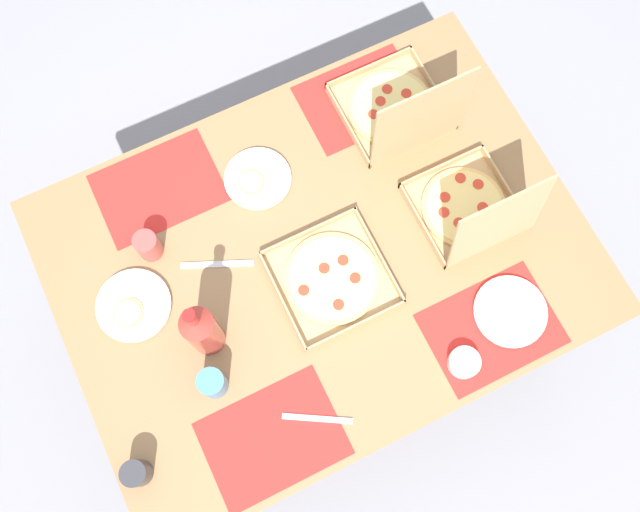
% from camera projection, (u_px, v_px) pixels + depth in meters
% --- Properties ---
extents(ground_plane, '(6.00, 6.00, 0.00)m').
position_uv_depth(ground_plane, '(320.00, 313.00, 2.72)').
color(ground_plane, gray).
extents(dining_table, '(1.49, 1.10, 0.78)m').
position_uv_depth(dining_table, '(320.00, 266.00, 2.08)').
color(dining_table, '#3F3328').
rests_on(dining_table, ground_plane).
extents(placemat_near_left, '(0.36, 0.26, 0.00)m').
position_uv_depth(placemat_near_left, '(361.00, 99.00, 2.12)').
color(placemat_near_left, red).
rests_on(placemat_near_left, dining_table).
extents(placemat_near_right, '(0.36, 0.26, 0.00)m').
position_uv_depth(placemat_near_right, '(158.00, 188.00, 2.04)').
color(placemat_near_right, red).
rests_on(placemat_near_right, dining_table).
extents(placemat_far_left, '(0.36, 0.26, 0.00)m').
position_uv_depth(placemat_far_left, '(492.00, 328.00, 1.92)').
color(placemat_far_left, red).
rests_on(placemat_far_left, dining_table).
extents(placemat_far_right, '(0.36, 0.26, 0.00)m').
position_uv_depth(placemat_far_right, '(273.00, 438.00, 1.83)').
color(placemat_far_right, red).
rests_on(placemat_far_right, dining_table).
extents(pizza_box_center, '(0.28, 0.29, 0.32)m').
position_uv_depth(pizza_box_center, '(471.00, 211.00, 1.97)').
color(pizza_box_center, tan).
rests_on(pizza_box_center, dining_table).
extents(pizza_box_corner_right, '(0.31, 0.31, 0.04)m').
position_uv_depth(pizza_box_corner_right, '(331.00, 279.00, 1.95)').
color(pizza_box_corner_right, tan).
rests_on(pizza_box_corner_right, dining_table).
extents(pizza_box_corner_left, '(0.30, 0.30, 0.34)m').
position_uv_depth(pizza_box_corner_left, '(397.00, 110.00, 2.06)').
color(pizza_box_corner_left, tan).
rests_on(pizza_box_corner_left, dining_table).
extents(plate_middle, '(0.21, 0.21, 0.02)m').
position_uv_depth(plate_middle, '(510.00, 312.00, 1.92)').
color(plate_middle, white).
rests_on(plate_middle, dining_table).
extents(plate_near_right, '(0.21, 0.21, 0.03)m').
position_uv_depth(plate_near_right, '(133.00, 306.00, 1.93)').
color(plate_near_right, white).
rests_on(plate_near_right, dining_table).
extents(plate_near_left, '(0.20, 0.20, 0.03)m').
position_uv_depth(plate_near_left, '(257.00, 179.00, 2.04)').
color(plate_near_left, white).
rests_on(plate_near_left, dining_table).
extents(soda_bottle, '(0.09, 0.09, 0.32)m').
position_uv_depth(soda_bottle, '(202.00, 330.00, 1.78)').
color(soda_bottle, '#B2382D').
rests_on(soda_bottle, dining_table).
extents(cup_spare, '(0.07, 0.07, 0.10)m').
position_uv_depth(cup_spare, '(148.00, 246.00, 1.94)').
color(cup_spare, '#BF4742').
rests_on(cup_spare, dining_table).
extents(cup_dark, '(0.07, 0.07, 0.09)m').
position_uv_depth(cup_dark, '(137.00, 473.00, 1.76)').
color(cup_dark, '#333338').
rests_on(cup_dark, dining_table).
extents(cup_clear_left, '(0.07, 0.07, 0.10)m').
position_uv_depth(cup_clear_left, '(213.00, 383.00, 1.82)').
color(cup_clear_left, teal).
rests_on(cup_clear_left, dining_table).
extents(condiment_bowl, '(0.09, 0.09, 0.04)m').
position_uv_depth(condiment_bowl, '(464.00, 362.00, 1.87)').
color(condiment_bowl, white).
rests_on(condiment_bowl, dining_table).
extents(knife_by_far_left, '(0.20, 0.10, 0.00)m').
position_uv_depth(knife_by_far_left, '(217.00, 264.00, 1.97)').
color(knife_by_far_left, '#B7B7BC').
rests_on(knife_by_far_left, dining_table).
extents(fork_by_far_right, '(0.17, 0.11, 0.00)m').
position_uv_depth(fork_by_far_right, '(317.00, 419.00, 1.84)').
color(fork_by_far_right, '#B7B7BC').
rests_on(fork_by_far_right, dining_table).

